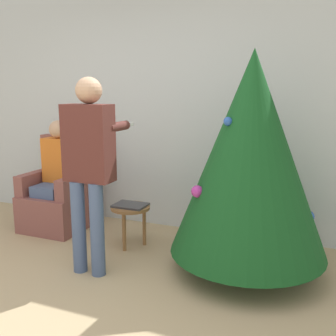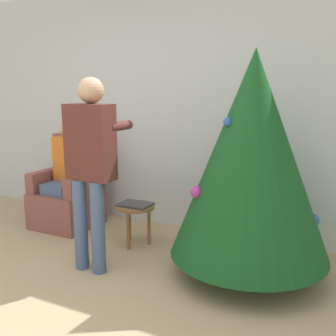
% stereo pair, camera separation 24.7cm
% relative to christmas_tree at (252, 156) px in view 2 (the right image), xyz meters
% --- Properties ---
extents(ground_plane, '(14.00, 14.00, 0.00)m').
position_rel_christmas_tree_xyz_m(ground_plane, '(-1.21, -1.38, -1.04)').
color(ground_plane, tan).
extents(wall_back, '(8.00, 0.06, 2.70)m').
position_rel_christmas_tree_xyz_m(wall_back, '(-1.21, 0.85, 0.31)').
color(wall_back, silver).
rests_on(wall_back, ground_plane).
extents(christmas_tree, '(1.33, 1.33, 1.90)m').
position_rel_christmas_tree_xyz_m(christmas_tree, '(0.00, 0.00, 0.00)').
color(christmas_tree, brown).
rests_on(christmas_tree, ground_plane).
extents(armchair, '(0.66, 0.65, 1.05)m').
position_rel_christmas_tree_xyz_m(armchair, '(-2.22, 0.32, -0.68)').
color(armchair, brown).
rests_on(armchair, ground_plane).
extents(person_seated, '(0.36, 0.46, 1.23)m').
position_rel_christmas_tree_xyz_m(person_seated, '(-2.22, 0.28, -0.37)').
color(person_seated, '#475B84').
rests_on(person_seated, ground_plane).
extents(person_standing, '(0.43, 0.57, 1.68)m').
position_rel_christmas_tree_xyz_m(person_standing, '(-1.26, -0.49, -0.04)').
color(person_standing, '#475B84').
rests_on(person_standing, ground_plane).
extents(side_stool, '(0.39, 0.39, 0.42)m').
position_rel_christmas_tree_xyz_m(side_stool, '(-1.20, 0.12, -0.69)').
color(side_stool, olive).
rests_on(side_stool, ground_plane).
extents(laptop, '(0.32, 0.25, 0.02)m').
position_rel_christmas_tree_xyz_m(laptop, '(-1.20, 0.12, -0.61)').
color(laptop, '#38383D').
rests_on(laptop, side_stool).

